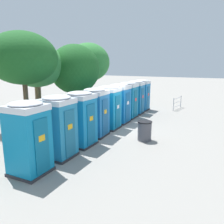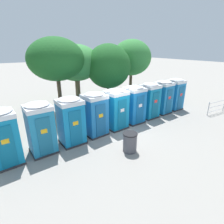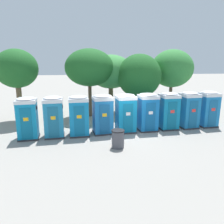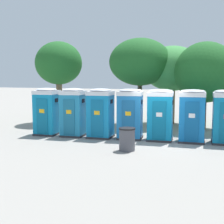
# 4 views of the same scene
# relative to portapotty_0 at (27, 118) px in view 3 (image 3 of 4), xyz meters

# --- Properties ---
(ground_plane) EXTENTS (120.00, 120.00, 0.00)m
(ground_plane) POSITION_rel_portapotty_0_xyz_m (6.10, 0.08, -1.28)
(ground_plane) COLOR gray
(portapotty_0) EXTENTS (1.28, 1.29, 2.54)m
(portapotty_0) POSITION_rel_portapotty_0_xyz_m (0.00, 0.00, 0.00)
(portapotty_0) COLOR #2D2D33
(portapotty_0) RESTS_ON ground
(portapotty_1) EXTENTS (1.25, 1.28, 2.54)m
(portapotty_1) POSITION_rel_portapotty_0_xyz_m (1.52, 0.11, 0.00)
(portapotty_1) COLOR #2D2D33
(portapotty_1) RESTS_ON ground
(portapotty_2) EXTENTS (1.28, 1.26, 2.54)m
(portapotty_2) POSITION_rel_portapotty_0_xyz_m (3.04, 0.19, -0.00)
(portapotty_2) COLOR #2D2D33
(portapotty_2) RESTS_ON ground
(portapotty_3) EXTENTS (1.36, 1.33, 2.54)m
(portapotty_3) POSITION_rel_portapotty_0_xyz_m (4.55, 0.40, -0.00)
(portapotty_3) COLOR #2D2D33
(portapotty_3) RESTS_ON ground
(portapotty_4) EXTENTS (1.33, 1.30, 2.54)m
(portapotty_4) POSITION_rel_portapotty_0_xyz_m (6.07, 0.48, -0.00)
(portapotty_4) COLOR #2D2D33
(portapotty_4) RESTS_ON ground
(portapotty_5) EXTENTS (1.29, 1.26, 2.54)m
(portapotty_5) POSITION_rel_portapotty_0_xyz_m (7.59, 0.59, -0.00)
(portapotty_5) COLOR #2D2D33
(portapotty_5) RESTS_ON ground
(portapotty_6) EXTENTS (1.29, 1.27, 2.54)m
(portapotty_6) POSITION_rel_portapotty_0_xyz_m (9.11, 0.73, -0.00)
(portapotty_6) COLOR #2D2D33
(portapotty_6) RESTS_ON ground
(portapotty_7) EXTENTS (1.26, 1.30, 2.54)m
(portapotty_7) POSITION_rel_portapotty_0_xyz_m (10.63, 0.83, 0.00)
(portapotty_7) COLOR #2D2D33
(portapotty_7) RESTS_ON ground
(portapotty_8) EXTENTS (1.26, 1.26, 2.54)m
(portapotty_8) POSITION_rel_portapotty_0_xyz_m (12.14, 0.95, -0.00)
(portapotty_8) COLOR #2D2D33
(portapotty_8) RESTS_ON ground
(street_tree_0) EXTENTS (3.60, 3.60, 5.16)m
(street_tree_0) POSITION_rel_portapotty_0_xyz_m (7.96, 4.49, 2.10)
(street_tree_0) COLOR #4C3826
(street_tree_0) RESTS_ON ground
(street_tree_1) EXTENTS (3.69, 3.69, 5.58)m
(street_tree_1) POSITION_rel_portapotty_0_xyz_m (11.24, 5.64, 2.64)
(street_tree_1) COLOR brown
(street_tree_1) RESTS_ON ground
(street_tree_2) EXTENTS (3.87, 3.87, 5.13)m
(street_tree_2) POSITION_rel_portapotty_0_xyz_m (5.81, 6.05, 2.36)
(street_tree_2) COLOR brown
(street_tree_2) RESTS_ON ground
(street_tree_3) EXTENTS (3.95, 3.95, 5.57)m
(street_tree_3) POSITION_rel_portapotty_0_xyz_m (3.92, 4.94, 2.77)
(street_tree_3) COLOR brown
(street_tree_3) RESTS_ON ground
(street_tree_4) EXTENTS (3.14, 3.14, 5.48)m
(street_tree_4) POSITION_rel_portapotty_0_xyz_m (-1.51, 4.17, 2.71)
(street_tree_4) COLOR brown
(street_tree_4) RESTS_ON ground
(trash_can) EXTENTS (0.71, 0.71, 0.98)m
(trash_can) POSITION_rel_portapotty_0_xyz_m (5.14, -2.14, -0.79)
(trash_can) COLOR #4C4C54
(trash_can) RESTS_ON ground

